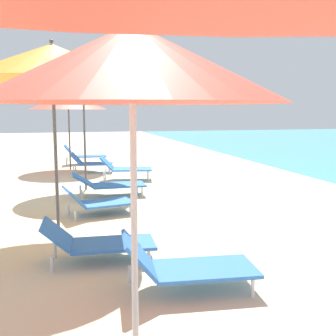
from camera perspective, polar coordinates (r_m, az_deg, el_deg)
The scene contains 11 objects.
umbrella_third at distance 2.94m, azimuth -4.97°, elevation 14.18°, with size 2.16×2.16×2.55m.
lounger_third_shoreside at distance 4.44m, azimuth 2.39°, elevation -13.30°, with size 1.46×0.76×0.62m.
umbrella_fourth at distance 6.28m, azimuth -15.77°, elevation 13.90°, with size 2.60×2.60×2.89m.
lounger_fourth_shoreside at distance 7.60m, azimuth -9.80°, elevation -4.56°, with size 1.32×0.86×0.53m.
lounger_fourth_inland at distance 5.32m, azimuth -9.86°, elevation -9.99°, with size 1.42×0.69×0.55m.
umbrella_fifth at distance 9.96m, azimuth -11.72°, elevation 12.33°, with size 2.31×2.31×3.03m.
lounger_fifth_shoreside at distance 11.24m, azimuth -6.03°, elevation 0.07°, with size 1.49×0.92×0.65m.
lounger_fifth_inland at distance 9.19m, azimuth -8.32°, elevation -2.16°, with size 1.59×0.67×0.54m.
umbrella_farthest at distance 13.51m, azimuth -13.66°, elevation 8.94°, with size 2.42×2.42×2.46m.
lounger_farthest_shoreside at distance 14.75m, azimuth -11.59°, elevation 1.83°, with size 1.48×0.76×0.70m.
lounger_farthest_inland at distance 12.72m, azimuth -10.69°, elevation 0.79°, with size 1.33×0.79×0.61m.
Camera 1 is at (-0.06, 4.29, 1.90)m, focal length 43.96 mm.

